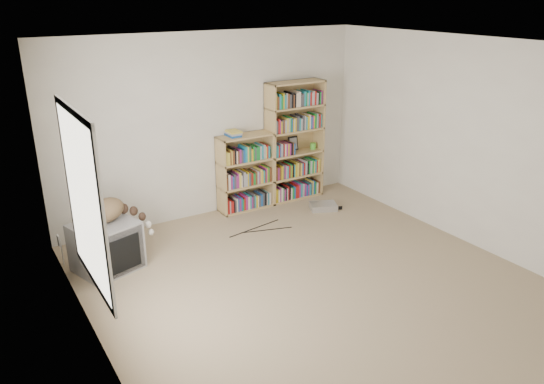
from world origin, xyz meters
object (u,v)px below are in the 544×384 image
bookcase_short (245,175)px  dvd_player (323,206)px  bookcase_tall (294,144)px  crt_tv (106,246)px  cat (113,212)px

bookcase_short → dvd_player: 1.22m
bookcase_tall → dvd_player: (0.10, -0.64, -0.80)m
crt_tv → cat: 0.40m
bookcase_short → dvd_player: bearing=-34.2°
cat → dvd_player: (3.03, 0.08, -0.61)m
crt_tv → dvd_player: (3.15, 0.11, -0.24)m
cat → bookcase_short: 2.21m
cat → bookcase_short: (2.09, 0.72, -0.15)m
crt_tv → dvd_player: size_ratio=2.09×
bookcase_tall → bookcase_short: bearing=180.0°
bookcase_tall → cat: bearing=-166.3°
bookcase_short → cat: bearing=-161.1°
bookcase_tall → bookcase_short: bookcase_tall is taller
cat → dvd_player: 3.09m
crt_tv → bookcase_tall: (3.06, 0.75, 0.56)m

